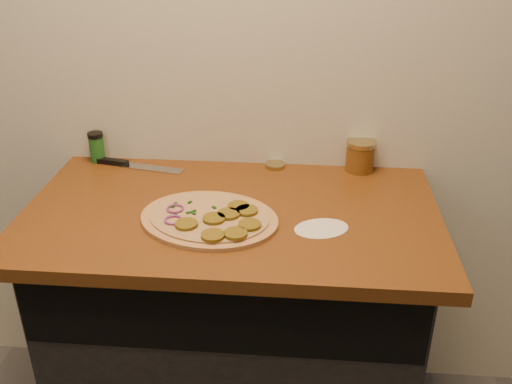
# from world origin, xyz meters

# --- Properties ---
(cabinet) EXTENTS (1.10, 0.60, 0.86)m
(cabinet) POSITION_xyz_m (0.00, 1.45, 0.43)
(cabinet) COLOR black
(cabinet) RESTS_ON ground
(countertop) EXTENTS (1.20, 0.70, 0.04)m
(countertop) POSITION_xyz_m (0.00, 1.42, 0.88)
(countertop) COLOR brown
(countertop) RESTS_ON cabinet
(pizza) EXTENTS (0.46, 0.46, 0.03)m
(pizza) POSITION_xyz_m (-0.05, 1.34, 0.91)
(pizza) COLOR tan
(pizza) RESTS_ON countertop
(chefs_knife) EXTENTS (0.32, 0.09, 0.02)m
(chefs_knife) POSITION_xyz_m (-0.37, 1.68, 0.91)
(chefs_knife) COLOR #B7BAC1
(chefs_knife) RESTS_ON countertop
(mason_jar_lid) EXTENTS (0.08, 0.08, 0.01)m
(mason_jar_lid) POSITION_xyz_m (0.11, 1.72, 0.91)
(mason_jar_lid) COLOR tan
(mason_jar_lid) RESTS_ON countertop
(salsa_jar) EXTENTS (0.10, 0.10, 0.10)m
(salsa_jar) POSITION_xyz_m (0.39, 1.72, 0.95)
(salsa_jar) COLOR #A01510
(salsa_jar) RESTS_ON countertop
(spice_shaker) EXTENTS (0.05, 0.05, 0.10)m
(spice_shaker) POSITION_xyz_m (-0.50, 1.72, 0.95)
(spice_shaker) COLOR #1C5B21
(spice_shaker) RESTS_ON countertop
(flour_spill) EXTENTS (0.20, 0.20, 0.00)m
(flour_spill) POSITION_xyz_m (0.26, 1.33, 0.90)
(flour_spill) COLOR silver
(flour_spill) RESTS_ON countertop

